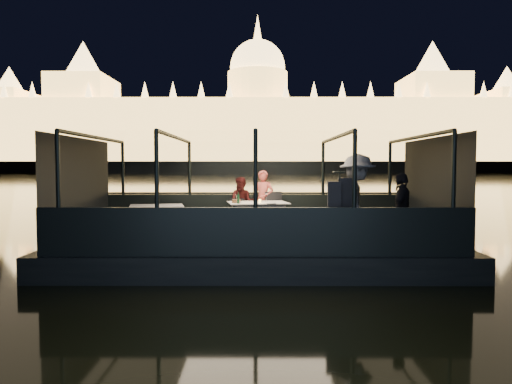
{
  "coord_description": "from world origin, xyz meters",
  "views": [
    {
      "loc": [
        0.04,
        -10.28,
        2.14
      ],
      "look_at": [
        0.0,
        0.4,
        1.55
      ],
      "focal_mm": 32.0,
      "sensor_mm": 36.0,
      "label": 1
    }
  ],
  "objects_px": {
    "person_woman_coral": "(263,201)",
    "chair_port_right": "(274,213)",
    "dining_table_aft": "(157,217)",
    "passenger_dark": "(402,206)",
    "passenger_stripe": "(357,206)",
    "coat_stand": "(339,206)",
    "person_man_maroon": "(242,201)",
    "chair_port_left": "(237,213)",
    "dining_table_central": "(258,217)",
    "wine_bottle": "(238,197)"
  },
  "relations": [
    {
      "from": "coat_stand",
      "to": "person_man_maroon",
      "type": "distance_m",
      "value": 3.88
    },
    {
      "from": "dining_table_aft",
      "to": "coat_stand",
      "type": "xyz_separation_m",
      "value": [
        4.07,
        -2.65,
        0.51
      ]
    },
    {
      "from": "person_man_maroon",
      "to": "person_woman_coral",
      "type": "bearing_deg",
      "value": 12.38
    },
    {
      "from": "passenger_stripe",
      "to": "chair_port_right",
      "type": "bearing_deg",
      "value": 42.42
    },
    {
      "from": "person_woman_coral",
      "to": "passenger_dark",
      "type": "xyz_separation_m",
      "value": [
        2.75,
        -2.87,
        0.1
      ]
    },
    {
      "from": "dining_table_central",
      "to": "coat_stand",
      "type": "distance_m",
      "value": 3.09
    },
    {
      "from": "passenger_stripe",
      "to": "passenger_dark",
      "type": "distance_m",
      "value": 0.89
    },
    {
      "from": "passenger_stripe",
      "to": "passenger_dark",
      "type": "xyz_separation_m",
      "value": [
        0.89,
        -0.01,
        0.0
      ]
    },
    {
      "from": "dining_table_central",
      "to": "passenger_stripe",
      "type": "bearing_deg",
      "value": -46.8
    },
    {
      "from": "dining_table_central",
      "to": "passenger_dark",
      "type": "relative_size",
      "value": 0.95
    },
    {
      "from": "person_woman_coral",
      "to": "passenger_dark",
      "type": "distance_m",
      "value": 3.97
    },
    {
      "from": "dining_table_central",
      "to": "wine_bottle",
      "type": "relative_size",
      "value": 5.38
    },
    {
      "from": "chair_port_left",
      "to": "passenger_stripe",
      "type": "bearing_deg",
      "value": -47.03
    },
    {
      "from": "coat_stand",
      "to": "passenger_dark",
      "type": "xyz_separation_m",
      "value": [
        1.34,
        0.47,
        -0.05
      ]
    },
    {
      "from": "dining_table_central",
      "to": "person_man_maroon",
      "type": "height_order",
      "value": "person_man_maroon"
    },
    {
      "from": "chair_port_left",
      "to": "coat_stand",
      "type": "distance_m",
      "value": 3.74
    },
    {
      "from": "dining_table_central",
      "to": "chair_port_left",
      "type": "bearing_deg",
      "value": 140.03
    },
    {
      "from": "chair_port_left",
      "to": "person_woman_coral",
      "type": "distance_m",
      "value": 0.79
    },
    {
      "from": "chair_port_left",
      "to": "person_woman_coral",
      "type": "relative_size",
      "value": 0.52
    },
    {
      "from": "person_woman_coral",
      "to": "passenger_dark",
      "type": "height_order",
      "value": "passenger_dark"
    },
    {
      "from": "dining_table_aft",
      "to": "person_woman_coral",
      "type": "relative_size",
      "value": 0.83
    },
    {
      "from": "passenger_stripe",
      "to": "passenger_dark",
      "type": "relative_size",
      "value": 1.25
    },
    {
      "from": "chair_port_right",
      "to": "person_woman_coral",
      "type": "bearing_deg",
      "value": 116.47
    },
    {
      "from": "coat_stand",
      "to": "passenger_dark",
      "type": "distance_m",
      "value": 1.42
    },
    {
      "from": "chair_port_left",
      "to": "chair_port_right",
      "type": "bearing_deg",
      "value": -1.55
    },
    {
      "from": "passenger_dark",
      "to": "chair_port_right",
      "type": "bearing_deg",
      "value": -105.82
    },
    {
      "from": "chair_port_left",
      "to": "person_man_maroon",
      "type": "distance_m",
      "value": 0.42
    },
    {
      "from": "person_woman_coral",
      "to": "chair_port_right",
      "type": "bearing_deg",
      "value": -28.06
    },
    {
      "from": "dining_table_aft",
      "to": "person_man_maroon",
      "type": "relative_size",
      "value": 0.95
    },
    {
      "from": "dining_table_aft",
      "to": "passenger_dark",
      "type": "relative_size",
      "value": 0.85
    },
    {
      "from": "chair_port_left",
      "to": "passenger_dark",
      "type": "relative_size",
      "value": 0.53
    },
    {
      "from": "dining_table_central",
      "to": "person_woman_coral",
      "type": "distance_m",
      "value": 0.82
    },
    {
      "from": "person_woman_coral",
      "to": "person_man_maroon",
      "type": "distance_m",
      "value": 0.56
    },
    {
      "from": "wine_bottle",
      "to": "coat_stand",
      "type": "bearing_deg",
      "value": -47.51
    },
    {
      "from": "coat_stand",
      "to": "person_woman_coral",
      "type": "distance_m",
      "value": 3.62
    },
    {
      "from": "person_woman_coral",
      "to": "wine_bottle",
      "type": "distance_m",
      "value": 1.3
    },
    {
      "from": "dining_table_aft",
      "to": "passenger_dark",
      "type": "bearing_deg",
      "value": -21.97
    },
    {
      "from": "chair_port_right",
      "to": "person_woman_coral",
      "type": "xyz_separation_m",
      "value": [
        -0.27,
        0.27,
        0.3
      ]
    },
    {
      "from": "dining_table_aft",
      "to": "chair_port_right",
      "type": "xyz_separation_m",
      "value": [
        2.93,
        0.41,
        0.06
      ]
    },
    {
      "from": "chair_port_left",
      "to": "passenger_stripe",
      "type": "height_order",
      "value": "passenger_stripe"
    },
    {
      "from": "dining_table_central",
      "to": "chair_port_right",
      "type": "bearing_deg",
      "value": 47.38
    },
    {
      "from": "passenger_stripe",
      "to": "dining_table_central",
      "type": "bearing_deg",
      "value": 54.02
    },
    {
      "from": "dining_table_aft",
      "to": "passenger_dark",
      "type": "distance_m",
      "value": 5.85
    },
    {
      "from": "dining_table_central",
      "to": "passenger_stripe",
      "type": "distance_m",
      "value": 2.96
    },
    {
      "from": "coat_stand",
      "to": "person_man_maroon",
      "type": "bearing_deg",
      "value": 120.52
    },
    {
      "from": "chair_port_right",
      "to": "dining_table_central",
      "type": "bearing_deg",
      "value": -151.24
    },
    {
      "from": "dining_table_central",
      "to": "passenger_dark",
      "type": "height_order",
      "value": "passenger_dark"
    },
    {
      "from": "person_man_maroon",
      "to": "passenger_stripe",
      "type": "distance_m",
      "value": 3.74
    },
    {
      "from": "chair_port_left",
      "to": "person_woman_coral",
      "type": "height_order",
      "value": "person_woman_coral"
    },
    {
      "from": "passenger_stripe",
      "to": "wine_bottle",
      "type": "xyz_separation_m",
      "value": [
        -2.47,
        1.71,
        0.06
      ]
    }
  ]
}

